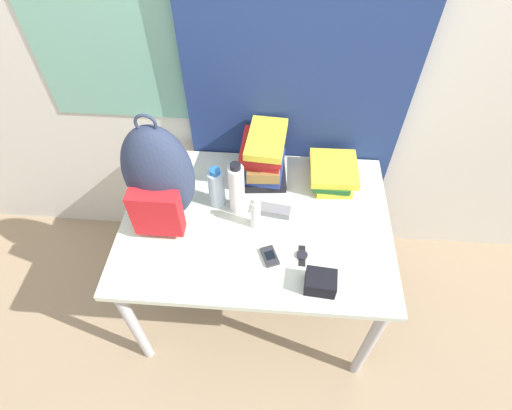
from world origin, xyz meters
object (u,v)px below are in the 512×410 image
Objects in this scene: water_bottle at (217,188)px; cell_phone at (270,256)px; book_stack_center at (332,172)px; sunscreen_bottle at (255,213)px; book_stack_left at (264,157)px; sunglasses_case at (274,211)px; sports_bottle at (237,189)px; camera_pouch at (320,282)px; wristwatch at (302,255)px; backpack at (159,178)px.

water_bottle is 0.39m from cell_phone.
book_stack_center is 0.46m from sunscreen_bottle.
cell_phone is (-0.27, -0.47, -0.04)m from book_stack_center.
book_stack_left is 1.85× the size of sunglasses_case.
sports_bottle is 2.19× the size of camera_pouch.
book_stack_center is at bearing 82.99° from camera_pouch.
book_stack_center is at bearing 19.69° from water_bottle.
book_stack_left is 0.51m from wristwatch.
water_bottle reaches higher than cell_phone.
water_bottle is at bearing 132.17° from cell_phone.
camera_pouch is at bearing -46.07° from sunscreen_bottle.
sunglasses_case is (0.26, -0.04, -0.08)m from water_bottle.
sports_bottle reaches higher than water_bottle.
water_bottle is 1.70× the size of camera_pouch.
sunscreen_bottle is 0.19m from cell_phone.
sports_bottle is at bearing 174.93° from sunglasses_case.
book_stack_left is (0.41, 0.28, -0.11)m from backpack.
sunglasses_case reaches higher than wristwatch.
sunglasses_case is 0.26m from wristwatch.
sports_bottle is 1.57× the size of sunscreen_bottle.
cell_phone is 0.13m from wristwatch.
book_stack_left is 1.34× the size of water_bottle.
cell_phone is (0.07, -0.16, -0.07)m from sunscreen_bottle.
sunglasses_case is at bearing 120.33° from wristwatch.
book_stack_center is at bearing 40.53° from sunglasses_case.
sunscreen_bottle is at bearing -137.00° from sunglasses_case.
sunscreen_bottle is at bearing 144.57° from wristwatch.
book_stack_left is at bearing 44.89° from water_bottle.
sports_bottle is at bearing -16.36° from water_bottle.
book_stack_center reaches higher than cell_phone.
water_bottle is at bearing 21.74° from backpack.
camera_pouch is at bearing -66.63° from book_stack_left.
backpack reaches higher than cell_phone.
book_stack_left is at bearing 104.34° from sunglasses_case.
backpack is 5.11× the size of cell_phone.
book_stack_left is 2.27× the size of camera_pouch.
wristwatch is (0.13, 0.02, -0.00)m from cell_phone.
water_bottle is 0.78× the size of sports_bottle.
book_stack_center is at bearing 26.47° from sports_bottle.
sunscreen_bottle is at bearing 114.26° from cell_phone.
sunglasses_case is at bearing -139.47° from book_stack_center.
book_stack_left is 1.07× the size of book_stack_center.
backpack is at bearing -169.27° from sports_bottle.
cell_phone is 0.24m from camera_pouch.
water_bottle reaches higher than sunglasses_case.
sports_bottle reaches higher than cell_phone.
cell_phone is at bearing -65.74° from sunscreen_bottle.
sports_bottle is (0.09, -0.03, 0.03)m from water_bottle.
sunglasses_case is at bearing 43.00° from sunscreen_bottle.
sunscreen_bottle is 0.27m from wristwatch.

